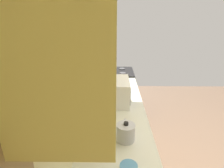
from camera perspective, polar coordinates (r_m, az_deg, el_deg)
The scene contains 5 objects.
wall_back at distance 1.85m, azimuth -10.50°, elevation 1.63°, with size 4.03×0.12×2.64m, color beige.
upper_cabinets at distance 1.35m, azimuth -5.92°, elevation 21.11°, with size 1.95×0.30×0.72m.
oven_range at distance 3.54m, azimuth 1.17°, elevation -3.11°, with size 0.63×0.67×1.09m.
microwave at distance 2.19m, azimuth 0.67°, elevation -2.25°, with size 0.44×0.36×0.29m.
kettle at distance 1.60m, azimuth 4.29°, elevation -14.73°, with size 0.21×0.16×0.17m.
Camera 1 is at (-1.71, 1.25, 1.93)m, focal length 29.40 mm.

